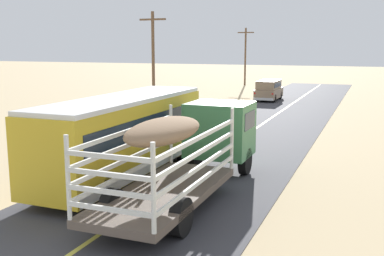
% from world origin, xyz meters
% --- Properties ---
extents(livestock_truck, '(2.53, 9.70, 3.02)m').
position_xyz_m(livestock_truck, '(1.06, 9.68, 1.79)').
color(livestock_truck, '#3F7F4C').
rests_on(livestock_truck, road_surface).
extents(bus, '(2.54, 10.00, 3.21)m').
position_xyz_m(bus, '(-2.27, 9.87, 1.75)').
color(bus, gold).
rests_on(bus, road_surface).
extents(car_far, '(1.90, 4.62, 1.93)m').
position_xyz_m(car_far, '(-2.59, 37.97, 1.09)').
color(car_far, '#8C7259').
rests_on(car_far, road_surface).
extents(power_pole_mid, '(2.20, 0.24, 7.80)m').
position_xyz_m(power_pole_mid, '(-9.32, 26.69, 4.19)').
color(power_pole_mid, brown).
rests_on(power_pole_mid, ground).
extents(power_pole_far, '(2.20, 0.24, 7.53)m').
position_xyz_m(power_pole_far, '(-9.32, 54.04, 4.05)').
color(power_pole_far, brown).
rests_on(power_pole_far, ground).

